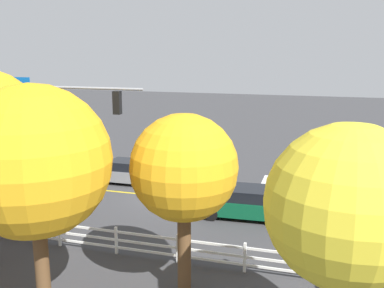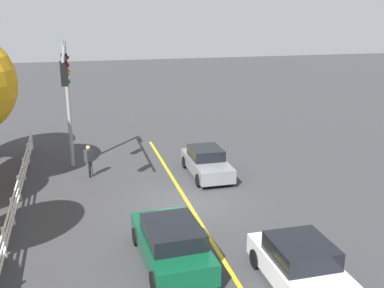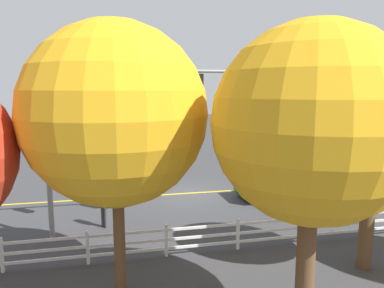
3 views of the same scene
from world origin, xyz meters
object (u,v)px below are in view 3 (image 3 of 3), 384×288
(car_1, at_px, (291,168))
(car_2, at_px, (127,177))
(car_0, at_px, (281,184))
(pedestrian, at_px, (104,206))
(tree_3, at_px, (115,115))
(tree_5, at_px, (313,125))
(tree_2, at_px, (374,133))

(car_1, relative_size, car_2, 1.06)
(car_0, xyz_separation_m, pedestrian, (9.08, 2.31, 0.20))
(tree_3, bearing_deg, car_2, -93.11)
(car_0, height_order, tree_5, tree_5)
(car_1, bearing_deg, tree_5, -116.60)
(tree_2, height_order, tree_3, tree_3)
(tree_5, bearing_deg, car_0, -113.40)
(car_0, height_order, car_2, car_0)
(car_1, relative_size, pedestrian, 2.61)
(car_0, xyz_separation_m, tree_2, (0.79, 7.63, 3.66))
(car_1, bearing_deg, tree_2, -106.28)
(tree_3, bearing_deg, car_1, -134.57)
(car_2, distance_m, tree_2, 13.75)
(car_1, bearing_deg, tree_3, -134.53)
(tree_2, bearing_deg, tree_5, 35.11)
(pedestrian, bearing_deg, car_0, 155.83)
(tree_3, bearing_deg, car_0, -138.21)
(car_0, bearing_deg, car_1, -127.54)
(pedestrian, height_order, tree_5, tree_5)
(car_2, xyz_separation_m, pedestrian, (1.17, 5.85, 0.25))
(car_0, bearing_deg, tree_3, 39.16)
(tree_2, distance_m, tree_5, 4.44)
(pedestrian, relative_size, tree_5, 0.24)
(car_0, relative_size, car_2, 1.09)
(tree_3, bearing_deg, pedestrian, -83.93)
(car_1, height_order, tree_2, tree_2)
(pedestrian, distance_m, tree_3, 6.74)
(car_2, bearing_deg, tree_5, -75.69)
(pedestrian, bearing_deg, tree_5, 82.33)
(car_1, xyz_separation_m, tree_5, (6.87, 13.71, 4.26))
(pedestrian, distance_m, tree_5, 9.99)
(tree_3, bearing_deg, tree_5, 148.19)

